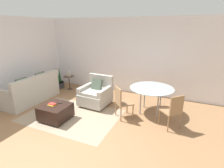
{
  "coord_description": "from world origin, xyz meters",
  "views": [
    {
      "loc": [
        2.28,
        -2.84,
        2.44
      ],
      "look_at": [
        0.24,
        1.81,
        0.75
      ],
      "focal_mm": 28.0,
      "sensor_mm": 36.0,
      "label": 1
    }
  ],
  "objects_px": {
    "picture_frame": "(69,74)",
    "dining_chair_near_left": "(121,101)",
    "couch": "(31,92)",
    "tv_remote_primary": "(59,103)",
    "armchair": "(96,94)",
    "book_stack": "(52,104)",
    "ottoman": "(56,112)",
    "side_table": "(69,80)",
    "dining_table": "(152,90)",
    "potted_plant": "(59,83)",
    "dining_chair_near_right": "(173,110)"
  },
  "relations": [
    {
      "from": "ottoman",
      "to": "dining_chair_near_left",
      "type": "height_order",
      "value": "dining_chair_near_left"
    },
    {
      "from": "book_stack",
      "to": "armchair",
      "type": "bearing_deg",
      "value": 65.49
    },
    {
      "from": "couch",
      "to": "dining_chair_near_right",
      "type": "bearing_deg",
      "value": 1.9
    },
    {
      "from": "dining_chair_near_right",
      "to": "side_table",
      "type": "bearing_deg",
      "value": 161.87
    },
    {
      "from": "ottoman",
      "to": "potted_plant",
      "type": "height_order",
      "value": "potted_plant"
    },
    {
      "from": "potted_plant",
      "to": "picture_frame",
      "type": "distance_m",
      "value": 0.69
    },
    {
      "from": "dining_chair_near_left",
      "to": "dining_chair_near_right",
      "type": "height_order",
      "value": "same"
    },
    {
      "from": "ottoman",
      "to": "tv_remote_primary",
      "type": "relative_size",
      "value": 5.4
    },
    {
      "from": "armchair",
      "to": "dining_table",
      "type": "distance_m",
      "value": 1.78
    },
    {
      "from": "couch",
      "to": "potted_plant",
      "type": "relative_size",
      "value": 1.98
    },
    {
      "from": "armchair",
      "to": "potted_plant",
      "type": "bearing_deg",
      "value": 159.51
    },
    {
      "from": "couch",
      "to": "dining_chair_near_right",
      "type": "distance_m",
      "value": 4.54
    },
    {
      "from": "tv_remote_primary",
      "to": "side_table",
      "type": "xyz_separation_m",
      "value": [
        -1.18,
        2.0,
        -0.04
      ]
    },
    {
      "from": "armchair",
      "to": "ottoman",
      "type": "height_order",
      "value": "armchair"
    },
    {
      "from": "tv_remote_primary",
      "to": "dining_table",
      "type": "height_order",
      "value": "dining_table"
    },
    {
      "from": "couch",
      "to": "tv_remote_primary",
      "type": "bearing_deg",
      "value": -17.38
    },
    {
      "from": "book_stack",
      "to": "picture_frame",
      "type": "distance_m",
      "value": 2.42
    },
    {
      "from": "side_table",
      "to": "book_stack",
      "type": "bearing_deg",
      "value": -63.65
    },
    {
      "from": "ottoman",
      "to": "picture_frame",
      "type": "relative_size",
      "value": 4.0
    },
    {
      "from": "picture_frame",
      "to": "dining_chair_near_left",
      "type": "xyz_separation_m",
      "value": [
        2.74,
        -1.34,
        -0.12
      ]
    },
    {
      "from": "dining_chair_near_left",
      "to": "dining_chair_near_right",
      "type": "relative_size",
      "value": 1.0
    },
    {
      "from": "ottoman",
      "to": "tv_remote_primary",
      "type": "bearing_deg",
      "value": 75.52
    },
    {
      "from": "couch",
      "to": "dining_chair_near_left",
      "type": "relative_size",
      "value": 2.1
    },
    {
      "from": "armchair",
      "to": "dining_chair_near_right",
      "type": "height_order",
      "value": "armchair"
    },
    {
      "from": "armchair",
      "to": "tv_remote_primary",
      "type": "distance_m",
      "value": 1.27
    },
    {
      "from": "potted_plant",
      "to": "book_stack",
      "type": "bearing_deg",
      "value": -53.35
    },
    {
      "from": "book_stack",
      "to": "dining_chair_near_left",
      "type": "bearing_deg",
      "value": 26.22
    },
    {
      "from": "ottoman",
      "to": "dining_table",
      "type": "relative_size",
      "value": 0.57
    },
    {
      "from": "armchair",
      "to": "book_stack",
      "type": "xyz_separation_m",
      "value": [
        -0.61,
        -1.33,
        0.09
      ]
    },
    {
      "from": "armchair",
      "to": "dining_chair_near_right",
      "type": "relative_size",
      "value": 1.05
    },
    {
      "from": "couch",
      "to": "armchair",
      "type": "bearing_deg",
      "value": 17.11
    },
    {
      "from": "tv_remote_primary",
      "to": "picture_frame",
      "type": "bearing_deg",
      "value": 120.5
    },
    {
      "from": "picture_frame",
      "to": "couch",
      "type": "bearing_deg",
      "value": -107.07
    },
    {
      "from": "armchair",
      "to": "ottoman",
      "type": "relative_size",
      "value": 1.31
    },
    {
      "from": "book_stack",
      "to": "side_table",
      "type": "distance_m",
      "value": 2.41
    },
    {
      "from": "couch",
      "to": "potted_plant",
      "type": "xyz_separation_m",
      "value": [
        -0.08,
        1.48,
        -0.12
      ]
    },
    {
      "from": "ottoman",
      "to": "dining_table",
      "type": "distance_m",
      "value": 2.74
    },
    {
      "from": "couch",
      "to": "picture_frame",
      "type": "relative_size",
      "value": 10.51
    },
    {
      "from": "ottoman",
      "to": "side_table",
      "type": "bearing_deg",
      "value": 118.09
    },
    {
      "from": "dining_table",
      "to": "dining_chair_near_left",
      "type": "height_order",
      "value": "dining_chair_near_left"
    },
    {
      "from": "ottoman",
      "to": "picture_frame",
      "type": "bearing_deg",
      "value": 118.09
    },
    {
      "from": "side_table",
      "to": "picture_frame",
      "type": "distance_m",
      "value": 0.25
    },
    {
      "from": "ottoman",
      "to": "dining_chair_near_right",
      "type": "height_order",
      "value": "dining_chair_near_right"
    },
    {
      "from": "picture_frame",
      "to": "dining_chair_near_left",
      "type": "height_order",
      "value": "dining_chair_near_left"
    },
    {
      "from": "side_table",
      "to": "dining_table",
      "type": "xyz_separation_m",
      "value": [
        3.41,
        -0.67,
        0.31
      ]
    },
    {
      "from": "couch",
      "to": "dining_table",
      "type": "distance_m",
      "value": 3.97
    },
    {
      "from": "ottoman",
      "to": "book_stack",
      "type": "distance_m",
      "value": 0.22
    },
    {
      "from": "dining_table",
      "to": "tv_remote_primary",
      "type": "bearing_deg",
      "value": -149.23
    },
    {
      "from": "dining_table",
      "to": "dining_chair_near_left",
      "type": "xyz_separation_m",
      "value": [
        -0.67,
        -0.67,
        -0.17
      ]
    },
    {
      "from": "couch",
      "to": "picture_frame",
      "type": "xyz_separation_m",
      "value": [
        0.46,
        1.49,
        0.32
      ]
    }
  ]
}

